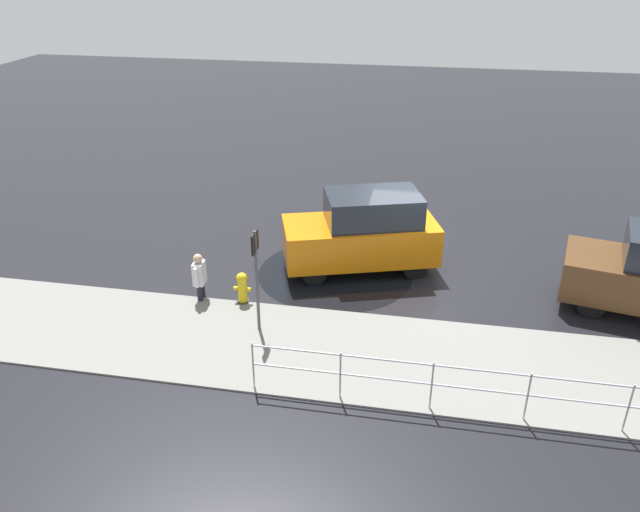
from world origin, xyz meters
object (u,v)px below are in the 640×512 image
at_px(moving_hatchback, 363,232).
at_px(fire_hydrant, 242,288).
at_px(pedestrian, 199,275).
at_px(sign_post, 256,267).

bearing_deg(moving_hatchback, fire_hydrant, 42.14).
bearing_deg(fire_hydrant, moving_hatchback, -137.86).
bearing_deg(fire_hydrant, pedestrian, 2.46).
distance_m(fire_hydrant, pedestrian, 1.06).
height_order(moving_hatchback, fire_hydrant, moving_hatchback).
height_order(fire_hydrant, pedestrian, pedestrian).
distance_m(fire_hydrant, sign_post, 1.72).
bearing_deg(sign_post, moving_hatchback, -119.12).
distance_m(moving_hatchback, pedestrian, 4.31).
distance_m(moving_hatchback, sign_post, 3.90).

